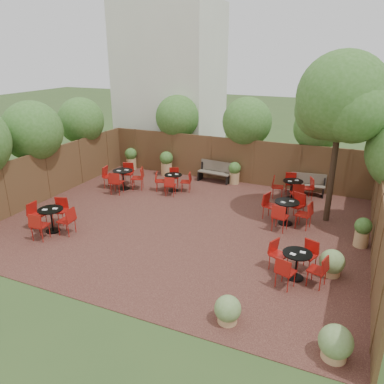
% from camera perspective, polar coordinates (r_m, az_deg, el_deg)
% --- Properties ---
extents(ground, '(80.00, 80.00, 0.00)m').
position_cam_1_polar(ground, '(13.32, -1.19, -4.67)').
color(ground, '#354F23').
rests_on(ground, ground).
extents(courtyard_paving, '(12.00, 10.00, 0.02)m').
position_cam_1_polar(courtyard_paving, '(13.32, -1.19, -4.63)').
color(courtyard_paving, '#3B1C18').
rests_on(courtyard_paving, ground).
extents(fence_back, '(12.00, 0.08, 2.00)m').
position_cam_1_polar(fence_back, '(17.36, 5.81, 4.78)').
color(fence_back, brown).
rests_on(fence_back, ground).
extents(fence_left, '(0.08, 10.00, 2.00)m').
position_cam_1_polar(fence_left, '(16.28, -20.74, 2.47)').
color(fence_left, brown).
rests_on(fence_left, ground).
extents(fence_right, '(0.08, 10.00, 2.00)m').
position_cam_1_polar(fence_right, '(11.90, 26.07, -4.81)').
color(fence_right, brown).
rests_on(fence_right, ground).
extents(neighbour_building, '(5.00, 4.00, 8.00)m').
position_cam_1_polar(neighbour_building, '(21.30, -3.21, 15.95)').
color(neighbour_building, silver).
rests_on(neighbour_building, ground).
extents(overhang_foliage, '(15.84, 10.58, 2.58)m').
position_cam_1_polar(overhang_foliage, '(15.07, -4.35, 9.05)').
color(overhang_foliage, '#376621').
rests_on(overhang_foliage, ground).
extents(courtyard_tree, '(2.95, 2.88, 5.70)m').
position_cam_1_polar(courtyard_tree, '(13.24, 21.43, 12.38)').
color(courtyard_tree, black).
rests_on(courtyard_tree, courtyard_paving).
extents(park_bench_left, '(1.54, 0.63, 0.93)m').
position_cam_1_polar(park_bench_left, '(17.36, 3.43, 3.12)').
color(park_bench_left, brown).
rests_on(park_bench_left, courtyard_paving).
extents(park_bench_right, '(1.45, 0.60, 0.87)m').
position_cam_1_polar(park_bench_right, '(16.46, 16.90, 1.17)').
color(park_bench_right, brown).
rests_on(park_bench_right, courtyard_paving).
extents(bistro_tables, '(9.64, 7.83, 0.96)m').
position_cam_1_polar(bistro_tables, '(13.92, 0.61, -1.39)').
color(bistro_tables, black).
rests_on(bistro_tables, courtyard_paving).
extents(planters, '(11.32, 4.59, 1.15)m').
position_cam_1_polar(planters, '(17.02, 0.15, 3.14)').
color(planters, tan).
rests_on(planters, courtyard_paving).
extents(low_shrubs, '(2.87, 3.74, 0.72)m').
position_cam_1_polar(low_shrubs, '(9.31, 16.72, -15.25)').
color(low_shrubs, tan).
rests_on(low_shrubs, courtyard_paving).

